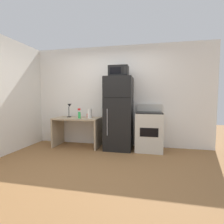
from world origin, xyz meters
TOP-DOWN VIEW (x-y plane):
  - ground_plane at (0.00, 0.00)m, footprint 12.00×12.00m
  - wall_back_white at (0.00, 1.70)m, footprint 5.00×0.10m
  - desk at (-0.89, 1.31)m, footprint 1.17×0.63m
  - desk_lamp at (-1.13, 1.37)m, footprint 0.14×0.12m
  - coffee_mug at (-0.65, 1.49)m, footprint 0.08×0.08m
  - spray_bottle at (-0.77, 1.18)m, footprint 0.06×0.06m
  - paper_towel_roll at (-0.53, 1.25)m, footprint 0.11×0.11m
  - refrigerator at (0.20, 1.31)m, footprint 0.66×0.66m
  - microwave at (0.20, 1.29)m, footprint 0.46×0.35m
  - oven_range at (0.93, 1.33)m, footprint 0.63×0.61m

SIDE VIEW (x-z plane):
  - ground_plane at x=0.00m, z-range 0.00..0.00m
  - oven_range at x=0.93m, z-range -0.08..1.02m
  - desk at x=-0.89m, z-range 0.15..0.90m
  - coffee_mug at x=-0.65m, z-range 0.75..0.84m
  - spray_bottle at x=-0.77m, z-range 0.72..0.97m
  - paper_towel_roll at x=-0.53m, z-range 0.75..0.99m
  - refrigerator at x=0.20m, z-range 0.00..1.76m
  - desk_lamp at x=-1.13m, z-range 0.81..1.17m
  - wall_back_white at x=0.00m, z-range 0.00..2.60m
  - microwave at x=0.20m, z-range 1.76..2.02m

